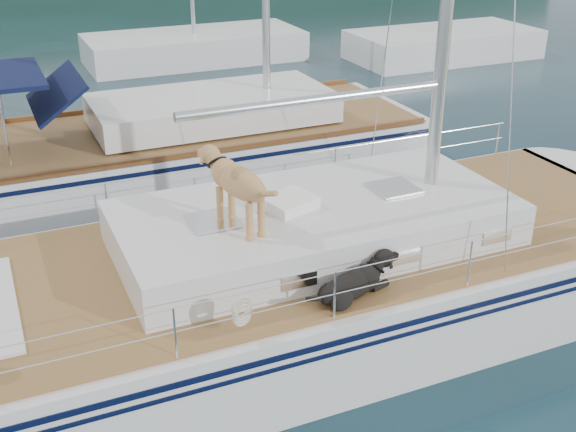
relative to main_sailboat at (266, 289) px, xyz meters
name	(u,v)px	position (x,y,z in m)	size (l,w,h in m)	color
ground	(261,333)	(-0.09, 0.01, -0.68)	(120.00, 120.00, 0.00)	black
main_sailboat	(266,289)	(0.00, 0.00, 0.00)	(12.00, 3.80, 14.01)	silver
neighbor_sailboat	(163,153)	(0.14, 5.86, -0.05)	(11.00, 3.50, 13.30)	silver
bg_boat_center	(195,48)	(3.91, 16.01, -0.23)	(7.20, 3.00, 11.65)	silver
bg_boat_east	(443,45)	(11.91, 13.01, -0.22)	(6.40, 3.00, 11.65)	silver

